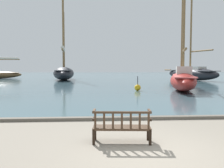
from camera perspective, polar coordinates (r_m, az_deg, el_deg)
name	(u,v)px	position (r m, az deg, el deg)	size (l,w,h in m)	color
ground_plane	(150,153)	(6.46, 8.74, -15.24)	(160.00, 160.00, 0.00)	gray
harbor_water	(103,77)	(50.01, -2.13, 1.63)	(100.00, 80.00, 0.08)	#476670
quay_edge_kerb	(129,118)	(10.10, 4.02, -7.78)	(40.00, 0.30, 0.12)	#675F54
park_bench	(122,126)	(7.02, 2.24, -9.61)	(1.64, 0.65, 0.92)	black
sailboat_centre_channel	(191,73)	(39.29, 17.69, 2.45)	(5.63, 12.95, 14.33)	black
sailboat_outer_starboard	(64,72)	(39.18, -10.98, 2.76)	(4.22, 11.36, 12.80)	black
sailboat_far_starboard	(183,78)	(22.57, 15.92, 1.24)	(4.66, 11.06, 12.55)	maroon
channel_buoy	(138,87)	(21.13, 5.87, -0.80)	(0.53, 0.53, 1.23)	gold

